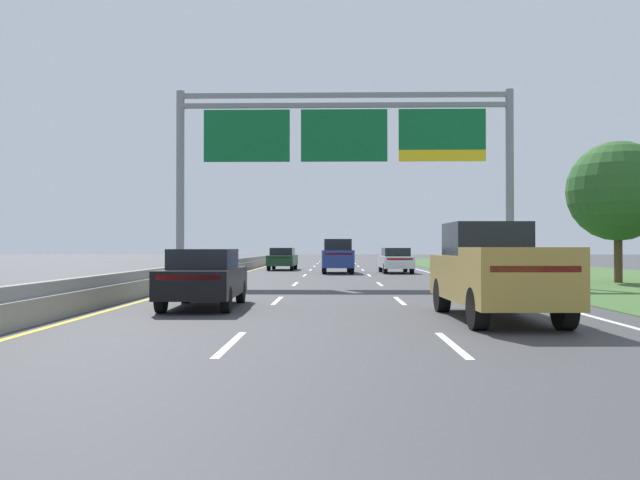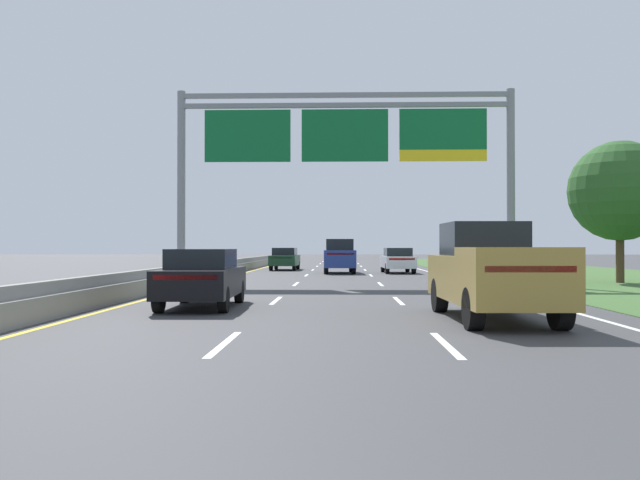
# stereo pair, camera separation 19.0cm
# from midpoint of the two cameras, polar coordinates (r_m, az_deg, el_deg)

# --- Properties ---
(ground_plane) EXTENTS (220.00, 220.00, 0.00)m
(ground_plane) POSITION_cam_midpoint_polar(r_m,az_deg,el_deg) (35.63, 1.31, -3.22)
(ground_plane) COLOR #3D3D3F
(lane_striping) EXTENTS (11.96, 106.00, 0.01)m
(lane_striping) POSITION_cam_midpoint_polar(r_m,az_deg,el_deg) (35.17, 1.31, -3.25)
(lane_striping) COLOR white
(lane_striping) RESTS_ON ground
(grass_verge_right) EXTENTS (14.00, 110.00, 0.02)m
(grass_verge_right) POSITION_cam_midpoint_polar(r_m,az_deg,el_deg) (38.26, 22.73, -2.98)
(grass_verge_right) COLOR #3D602D
(grass_verge_right) RESTS_ON ground
(median_barrier_concrete) EXTENTS (0.60, 110.00, 0.85)m
(median_barrier_concrete) POSITION_cam_midpoint_polar(r_m,az_deg,el_deg) (36.22, -9.19, -2.61)
(median_barrier_concrete) COLOR gray
(median_barrier_concrete) RESTS_ON ground
(overhead_sign_gantry) EXTENTS (15.06, 0.42, 8.64)m
(overhead_sign_gantry) POSITION_cam_midpoint_polar(r_m,az_deg,el_deg) (29.87, 1.89, 8.15)
(overhead_sign_gantry) COLOR gray
(overhead_sign_gantry) RESTS_ON ground
(pickup_truck_gold) EXTENTS (2.16, 5.46, 2.20)m
(pickup_truck_gold) POSITION_cam_midpoint_polar(r_m,az_deg,el_deg) (15.38, 14.43, -2.63)
(pickup_truck_gold) COLOR #A38438
(pickup_truck_gold) RESTS_ON ground
(car_darkgreen_left_lane_sedan) EXTENTS (1.92, 4.44, 1.57)m
(car_darkgreen_left_lane_sedan) POSITION_cam_midpoint_polar(r_m,az_deg,el_deg) (47.08, -3.35, -1.59)
(car_darkgreen_left_lane_sedan) COLOR #193D23
(car_darkgreen_left_lane_sedan) RESTS_ON ground
(car_black_left_lane_sedan) EXTENTS (1.92, 4.44, 1.57)m
(car_black_left_lane_sedan) POSITION_cam_midpoint_polar(r_m,az_deg,el_deg) (18.12, -10.20, -3.15)
(car_black_left_lane_sedan) COLOR black
(car_black_left_lane_sedan) RESTS_ON ground
(car_blue_centre_lane_suv) EXTENTS (2.04, 4.75, 2.11)m
(car_blue_centre_lane_suv) POSITION_cam_midpoint_polar(r_m,az_deg,el_deg) (41.30, 1.36, -1.34)
(car_blue_centre_lane_suv) COLOR navy
(car_blue_centre_lane_suv) RESTS_ON ground
(car_white_right_lane_sedan) EXTENTS (1.94, 4.45, 1.57)m
(car_white_right_lane_sedan) POSITION_cam_midpoint_polar(r_m,az_deg,el_deg) (41.87, 6.38, -1.71)
(car_white_right_lane_sedan) COLOR silver
(car_white_right_lane_sedan) RESTS_ON ground
(roadside_tree_mid) EXTENTS (4.50, 4.50, 6.41)m
(roadside_tree_mid) POSITION_cam_midpoint_polar(r_m,az_deg,el_deg) (32.89, 24.03, 3.84)
(roadside_tree_mid) COLOR #4C3823
(roadside_tree_mid) RESTS_ON ground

